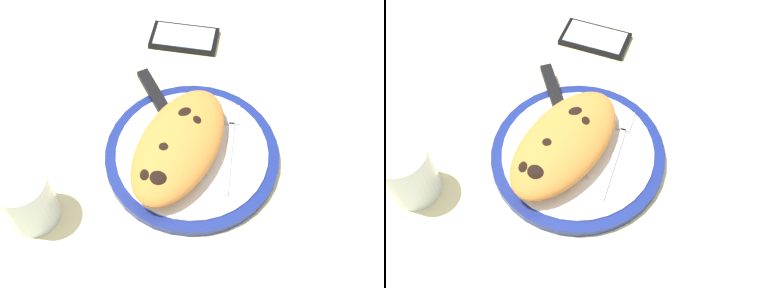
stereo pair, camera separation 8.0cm
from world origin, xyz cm
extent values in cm
cube|color=beige|center=(0.00, 0.00, -1.50)|extent=(150.00, 150.00, 3.00)
cylinder|color=navy|center=(0.00, 0.00, 0.77)|extent=(27.80, 27.80, 1.54)
cylinder|color=white|center=(0.00, 0.00, 1.69)|extent=(24.24, 24.24, 0.30)
ellipsoid|color=orange|center=(-1.11, 1.79, 4.60)|extent=(24.57, 16.01, 5.53)
ellipsoid|color=black|center=(3.24, 1.91, 6.75)|extent=(3.69, 3.43, 1.03)
ellipsoid|color=black|center=(2.27, 0.08, 6.79)|extent=(3.12, 2.91, 0.88)
ellipsoid|color=black|center=(-3.47, 3.18, 6.86)|extent=(2.70, 2.69, 0.89)
ellipsoid|color=black|center=(-8.25, 2.95, 6.41)|extent=(3.26, 3.21, 0.99)
ellipsoid|color=black|center=(-8.19, 4.84, 6.23)|extent=(2.46, 2.16, 0.78)
cube|color=silver|center=(-0.30, -5.91, 2.04)|extent=(13.53, 2.37, 0.40)
cube|color=silver|center=(8.41, -4.96, 2.04)|extent=(4.22, 2.62, 0.40)
cube|color=silver|center=(0.89, 1.63, 2.04)|extent=(12.00, 10.26, 0.40)
cube|color=black|center=(10.06, 9.17, 2.44)|extent=(8.63, 7.60, 1.20)
cube|color=black|center=(25.43, 7.48, 0.50)|extent=(7.49, 13.01, 1.00)
cube|color=silver|center=(25.43, 7.48, 1.08)|extent=(6.39, 11.44, 0.16)
cylinder|color=silver|center=(-15.31, 20.72, 4.92)|extent=(7.84, 7.84, 9.85)
cylinder|color=silver|center=(-15.31, 20.72, 2.71)|extent=(7.22, 7.22, 5.02)
camera|label=1|loc=(-43.71, -10.25, 70.33)|focal=48.27mm
camera|label=2|loc=(-41.19, -17.86, 70.33)|focal=48.27mm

